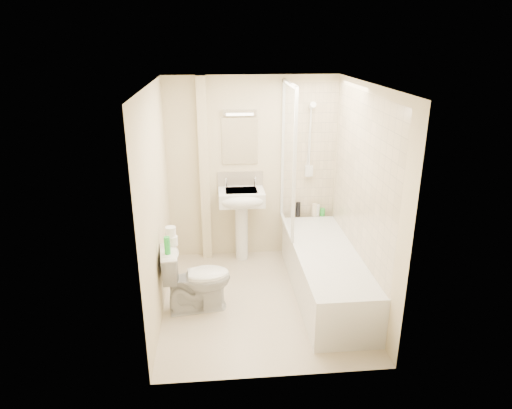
{
  "coord_description": "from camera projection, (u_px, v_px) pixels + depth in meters",
  "views": [
    {
      "loc": [
        -0.48,
        -4.49,
        2.84
      ],
      "look_at": [
        -0.04,
        0.2,
        1.1
      ],
      "focal_mm": 32.0,
      "sensor_mm": 36.0,
      "label": 1
    }
  ],
  "objects": [
    {
      "name": "shower_screen",
      "position": [
        288.0,
        159.0,
        5.49
      ],
      "size": [
        0.04,
        0.92,
        1.8
      ],
      "color": "white",
      "rests_on": "bathtub"
    },
    {
      "name": "toilet",
      "position": [
        196.0,
        278.0,
        4.94
      ],
      "size": [
        0.59,
        0.83,
        0.75
      ],
      "primitive_type": "imported",
      "rotation": [
        0.0,
        0.0,
        1.69
      ],
      "color": "white",
      "rests_on": "ground"
    },
    {
      "name": "wall_left",
      "position": [
        156.0,
        205.0,
        4.7
      ],
      "size": [
        0.02,
        2.5,
        2.4
      ],
      "primitive_type": "cube",
      "color": "beige",
      "rests_on": "ground"
    },
    {
      "name": "bottle_cream",
      "position": [
        314.0,
        210.0,
        6.15
      ],
      "size": [
        0.07,
        0.07,
        0.17
      ],
      "primitive_type": "cylinder",
      "color": "beige",
      "rests_on": "bathtub"
    },
    {
      "name": "bottle_black_b",
      "position": [
        298.0,
        209.0,
        6.13
      ],
      "size": [
        0.06,
        0.06,
        0.2
      ],
      "primitive_type": "cylinder",
      "color": "black",
      "rests_on": "bathtub"
    },
    {
      "name": "shower_fixture",
      "position": [
        310.0,
        143.0,
        5.86
      ],
      "size": [
        0.1,
        0.16,
        0.99
      ],
      "color": "white",
      "rests_on": "wall_back"
    },
    {
      "name": "pedestal_sink",
      "position": [
        242.0,
        206.0,
        5.88
      ],
      "size": [
        0.58,
        0.52,
        1.12
      ],
      "color": "white",
      "rests_on": "ground"
    },
    {
      "name": "tile_right",
      "position": [
        362.0,
        177.0,
        4.88
      ],
      "size": [
        0.01,
        2.1,
        1.75
      ],
      "primitive_type": "cube",
      "color": "beige",
      "rests_on": "wall_right"
    },
    {
      "name": "wall_right",
      "position": [
        364.0,
        199.0,
        4.9
      ],
      "size": [
        0.02,
        2.5,
        2.4
      ],
      "primitive_type": "cube",
      "color": "beige",
      "rests_on": "ground"
    },
    {
      "name": "bottle_green",
      "position": [
        322.0,
        212.0,
        6.17
      ],
      "size": [
        0.07,
        0.07,
        0.1
      ],
      "primitive_type": "cylinder",
      "color": "green",
      "rests_on": "bathtub"
    },
    {
      "name": "floor",
      "position": [
        261.0,
        300.0,
        5.22
      ],
      "size": [
        2.5,
        2.5,
        0.0
      ],
      "primitive_type": "plane",
      "color": "beige",
      "rests_on": "ground"
    },
    {
      "name": "green_bottle",
      "position": [
        167.0,
        246.0,
        4.64
      ],
      "size": [
        0.06,
        0.06,
        0.19
      ],
      "primitive_type": "cylinder",
      "color": "green",
      "rests_on": "toilet"
    },
    {
      "name": "ceiling",
      "position": [
        262.0,
        85.0,
        4.38
      ],
      "size": [
        2.2,
        2.5,
        0.02
      ],
      "primitive_type": "cube",
      "color": "white",
      "rests_on": "wall_back"
    },
    {
      "name": "bathtub",
      "position": [
        326.0,
        272.0,
        5.25
      ],
      "size": [
        0.7,
        2.1,
        0.55
      ],
      "color": "white",
      "rests_on": "ground"
    },
    {
      "name": "bottle_white_a",
      "position": [
        293.0,
        212.0,
        6.13
      ],
      "size": [
        0.06,
        0.06,
        0.13
      ],
      "primitive_type": "cylinder",
      "color": "white",
      "rests_on": "bathtub"
    },
    {
      "name": "mirror",
      "position": [
        240.0,
        141.0,
        5.81
      ],
      "size": [
        0.46,
        0.01,
        0.6
      ],
      "primitive_type": "cube",
      "color": "white",
      "rests_on": "wall_back"
    },
    {
      "name": "toilet_roll_lower",
      "position": [
        173.0,
        241.0,
        4.84
      ],
      "size": [
        0.1,
        0.1,
        0.1
      ],
      "primitive_type": "cylinder",
      "color": "white",
      "rests_on": "toilet"
    },
    {
      "name": "strip_light",
      "position": [
        240.0,
        112.0,
        5.66
      ],
      "size": [
        0.42,
        0.07,
        0.07
      ],
      "primitive_type": "cube",
      "color": "silver",
      "rests_on": "wall_back"
    },
    {
      "name": "tile_back",
      "position": [
        309.0,
        152.0,
        5.94
      ],
      "size": [
        0.7,
        0.01,
        1.75
      ],
      "primitive_type": "cube",
      "color": "beige",
      "rests_on": "wall_back"
    },
    {
      "name": "pipe_boxing",
      "position": [
        204.0,
        172.0,
        5.86
      ],
      "size": [
        0.12,
        0.12,
        2.4
      ],
      "primitive_type": "cube",
      "color": "beige",
      "rests_on": "ground"
    },
    {
      "name": "wall_back",
      "position": [
        252.0,
        169.0,
        5.97
      ],
      "size": [
        2.2,
        0.02,
        2.4
      ],
      "primitive_type": "cube",
      "color": "beige",
      "rests_on": "ground"
    },
    {
      "name": "toilet_roll_upper",
      "position": [
        171.0,
        231.0,
        4.82
      ],
      "size": [
        0.11,
        0.11,
        0.1
      ],
      "primitive_type": "cylinder",
      "color": "white",
      "rests_on": "toilet_roll_lower"
    },
    {
      "name": "splashback",
      "position": [
        240.0,
        182.0,
        6.0
      ],
      "size": [
        0.6,
        0.02,
        0.3
      ],
      "primitive_type": "cube",
      "color": "beige",
      "rests_on": "wall_back"
    },
    {
      "name": "bottle_white_b",
      "position": [
        318.0,
        210.0,
        6.16
      ],
      "size": [
        0.06,
        0.06,
        0.16
      ],
      "primitive_type": "cylinder",
      "color": "silver",
      "rests_on": "bathtub"
    }
  ]
}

